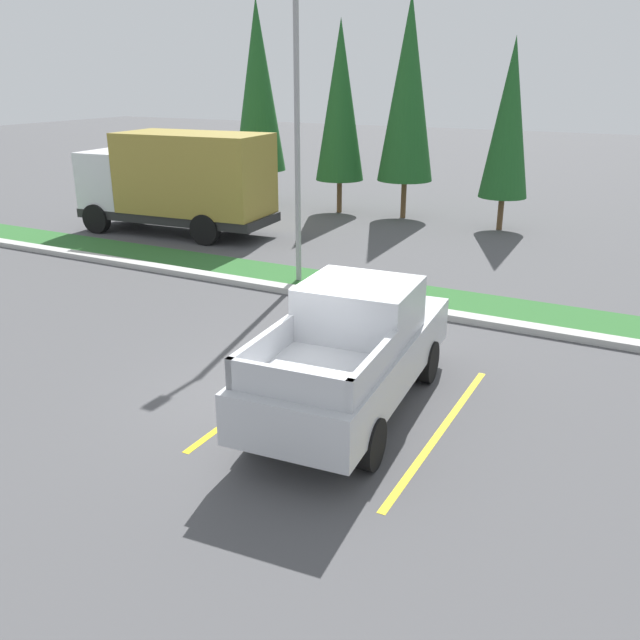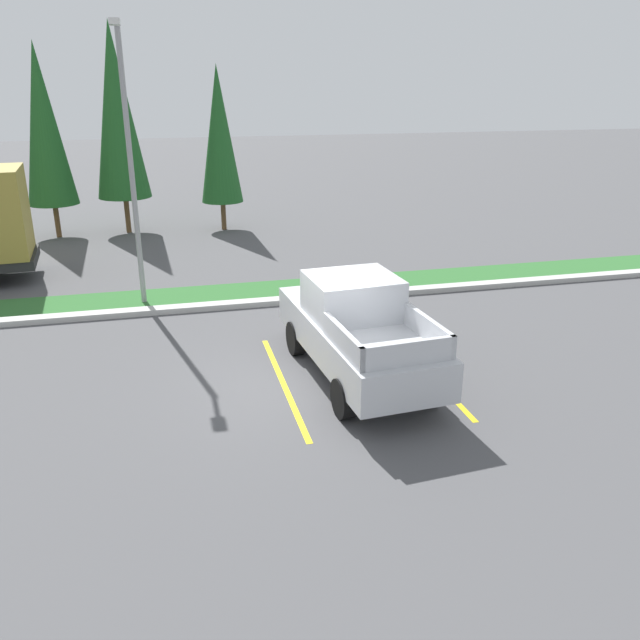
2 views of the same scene
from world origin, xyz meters
name	(u,v)px [view 2 (image 2 of 2)]	position (x,y,z in m)	size (l,w,h in m)	color
ground_plane	(312,381)	(0.00, 0.00, 0.00)	(120.00, 120.00, 0.00)	#4C4C4F
parking_line_near	(284,384)	(-0.59, -0.02, 0.00)	(0.12, 4.80, 0.01)	yellow
parking_line_far	(425,369)	(2.51, -0.02, 0.00)	(0.12, 4.80, 0.01)	yellow
curb_strip	(271,302)	(0.00, 5.00, 0.07)	(56.00, 0.40, 0.15)	#B2B2AD
grass_median	(264,291)	(0.00, 6.10, 0.03)	(56.00, 1.80, 0.06)	#2D662D
pickup_truck_main	(356,329)	(0.95, 0.03, 1.04)	(2.31, 5.36, 2.10)	black
street_light	(129,150)	(-3.39, 5.75, 4.15)	(0.24, 1.49, 7.19)	gray
cypress_tree_left_inner	(44,125)	(-6.71, 15.04, 4.23)	(1.87, 1.87, 7.18)	brown
cypress_tree_center	(117,111)	(-4.06, 15.21, 4.67)	(2.06, 2.06, 7.94)	brown
cypress_tree_right_inner	(219,135)	(-0.26, 14.84, 3.77)	(1.67, 1.67, 6.41)	brown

